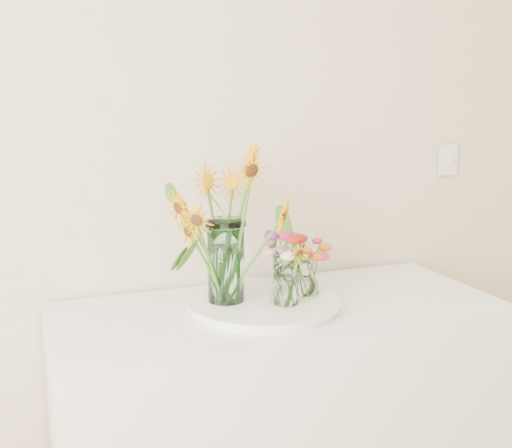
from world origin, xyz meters
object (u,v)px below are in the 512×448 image
object	(u,v)px
counter	(278,436)
mason_jar	(226,261)
small_vase_a	(286,285)
small_vase_b	(306,278)
small_vase_c	(284,271)
tray	(264,304)

from	to	relation	value
counter	mason_jar	world-z (taller)	mason_jar
mason_jar	counter	bearing A→B (deg)	-8.48
mason_jar	small_vase_a	size ratio (longest dim) A/B	2.00
small_vase_b	small_vase_c	distance (m)	0.09
tray	small_vase_b	world-z (taller)	small_vase_b
counter	tray	world-z (taller)	tray
counter	mason_jar	distance (m)	0.63
small_vase_a	small_vase_b	xyz separation A→B (m)	(0.10, 0.06, -0.01)
mason_jar	small_vase_a	xyz separation A→B (m)	(0.16, -0.09, -0.07)
tray	small_vase_b	size ratio (longest dim) A/B	3.92
tray	small_vase_c	bearing A→B (deg)	37.25
counter	tray	distance (m)	0.47
counter	small_vase_b	bearing A→B (deg)	-5.39
counter	small_vase_a	world-z (taller)	small_vase_a
counter	small_vase_a	size ratio (longest dim) A/B	10.69
small_vase_b	tray	bearing A→B (deg)	177.54
small_vase_b	small_vase_c	xyz separation A→B (m)	(-0.04, 0.09, 0.01)
counter	small_vase_b	world-z (taller)	small_vase_b
tray	small_vase_b	xyz separation A→B (m)	(0.14, -0.01, 0.07)
tray	counter	bearing A→B (deg)	2.29
mason_jar	small_vase_c	world-z (taller)	mason_jar
small_vase_c	tray	bearing A→B (deg)	-142.75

